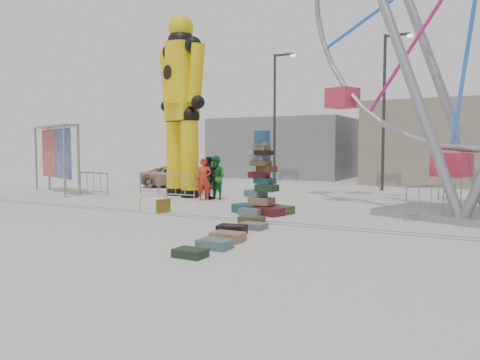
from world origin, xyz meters
The scene contains 26 objects.
ground centered at (0.00, 0.00, 0.00)m, with size 90.00×90.00×0.00m, color #9E9E99.
track_line_near centered at (0.00, 0.60, 0.00)m, with size 40.00×0.04×0.01m, color #47443F.
track_line_far centered at (0.00, 1.00, 0.00)m, with size 40.00×0.04×0.01m, color #47443F.
building_right centered at (7.00, 20.00, 2.50)m, with size 12.00×8.00×5.00m, color gray.
building_left centered at (-6.00, 22.00, 2.20)m, with size 10.00×8.00×4.40m, color gray.
lamp_post_right centered at (3.09, 13.00, 4.48)m, with size 1.41×0.25×8.00m.
lamp_post_left centered at (-3.91, 15.00, 4.48)m, with size 1.41×0.25×8.00m.
suitcase_tower centered at (1.03, 2.51, 0.79)m, with size 2.13×1.78×2.81m.
crash_test_dummy centered at (-4.62, 5.86, 4.46)m, with size 3.30×1.83×8.46m.
banner_scaffold centered at (-10.99, 4.21, 2.49)m, with size 4.51×2.48×3.31m.
steamer_trunk centered at (-2.50, 1.15, 0.23)m, with size 1.00×0.58×0.47m, color silver.
row_case_0 centered at (1.72, 0.29, 0.11)m, with size 0.73×0.44×0.23m, color #3F4020.
row_case_1 centered at (2.12, -0.43, 0.09)m, with size 0.71×0.52×0.17m, color slate.
row_case_2 centered at (1.98, -1.38, 0.12)m, with size 0.73×0.48×0.25m, color black.
row_case_3 centered at (2.33, -2.23, 0.11)m, with size 0.78×0.52×0.22m, color #93664A.
row_case_4 centered at (2.48, -3.07, 0.10)m, with size 0.73×0.52×0.21m, color #4A646B.
row_case_5 centered at (2.46, -4.01, 0.09)m, with size 0.66×0.45×0.18m, color #1A301D.
barricade_dummy_a centered at (-8.68, 4.38, 0.55)m, with size 2.00×0.10×1.10m, color gray, non-canonical shape.
barricade_dummy_b centered at (-5.85, 5.80, 0.55)m, with size 2.00×0.10×1.10m, color gray, non-canonical shape.
barricade_dummy_c centered at (-4.35, 4.97, 0.55)m, with size 2.00×0.10×1.10m, color gray, non-canonical shape.
barricade_wheel_front centered at (6.28, 3.72, 0.55)m, with size 2.00×0.10×1.10m, color gray, non-canonical shape.
barricade_wheel_back centered at (6.47, 8.76, 0.55)m, with size 2.00×0.10×1.10m, color gray, non-canonical shape.
pedestrian_red centered at (-2.80, 4.86, 0.90)m, with size 0.66×0.43×1.80m, color red.
pedestrian_green centered at (-2.52, 5.38, 0.95)m, with size 0.92×0.72×1.90m, color #1B6C29.
pedestrian_black centered at (-2.89, 5.38, 0.93)m, with size 1.09×0.45×1.86m, color black.
parked_suv centered at (-7.47, 9.83, 0.62)m, with size 2.06×4.46×1.24m, color #9E8966.
Camera 1 is at (7.78, -11.89, 2.25)m, focal length 35.00 mm.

